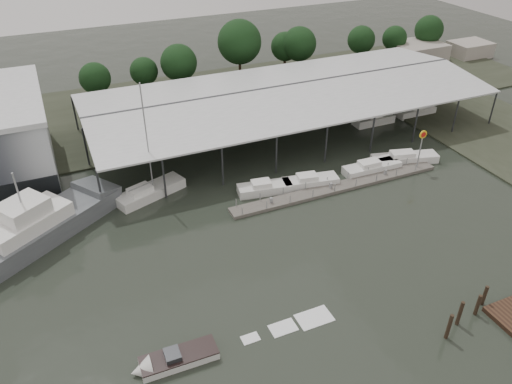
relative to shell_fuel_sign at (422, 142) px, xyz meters
name	(u,v)px	position (x,y,z in m)	size (l,w,h in m)	color
ground	(259,272)	(-27.00, -9.99, -3.93)	(200.00, 200.00, 0.00)	#242A22
land_strip_far	(153,112)	(-27.00, 32.01, -3.83)	(140.00, 30.00, 0.30)	#353A2B
covered_boat_shed	(287,90)	(-10.00, 18.01, 2.20)	(58.24, 24.00, 6.96)	silver
floating_dock	(338,187)	(-12.00, 0.01, -3.72)	(28.00, 2.00, 1.40)	#605C54
shell_fuel_sign	(422,142)	(0.00, 0.00, 0.00)	(1.10, 0.18, 5.55)	gray
distant_commercial_buildings	(434,52)	(32.03, 34.70, -2.08)	(22.00, 8.00, 4.00)	gray
grey_trawler	(40,225)	(-45.75, 4.27, -2.35)	(18.25, 14.55, 8.84)	#565B5F
white_sailboat	(150,192)	(-33.44, 7.56, -3.26)	(8.90, 5.39, 14.26)	silver
speedboat_underway	(172,360)	(-37.60, -16.99, -3.53)	(17.82, 2.64, 2.00)	silver
moored_cruiser_0	(264,188)	(-20.54, 2.91, -3.31)	(6.82, 3.26, 1.70)	silver
moored_cruiser_1	(310,181)	(-14.77, 2.06, -3.31)	(7.19, 3.36, 1.70)	silver
moored_cruiser_2	(371,167)	(-5.82, 1.86, -3.31)	(7.84, 2.40, 1.70)	silver
moored_cruiser_3	(404,158)	(-0.37, 2.19, -3.31)	(9.13, 4.35, 1.70)	silver
mooring_pilings	(488,326)	(-12.74, -24.65, -2.99)	(5.95, 7.20, 3.25)	#2E2317
horizon_tree_line	(276,47)	(-2.47, 37.71, 2.17)	(71.85, 9.01, 11.57)	black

